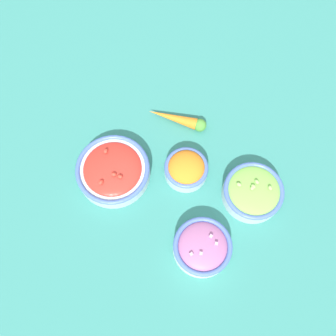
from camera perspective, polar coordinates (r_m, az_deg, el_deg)
The scene contains 6 objects.
ground_plane at distance 0.98m, azimuth -0.00°, elevation -0.63°, with size 3.00×3.00×0.00m, color #337F75.
bowl_cherry_tomatoes at distance 0.96m, azimuth -8.37°, elevation -0.34°, with size 0.19×0.19×0.06m.
bowl_carrots at distance 0.95m, azimuth 2.79°, elevation -0.09°, with size 0.11×0.11×0.06m.
bowl_red_onion at distance 0.90m, azimuth 5.26°, elevation -11.86°, with size 0.14×0.14×0.06m.
bowl_lettuce at distance 0.95m, azimuth 12.83°, elevation -3.55°, with size 0.15×0.15×0.06m.
loose_carrot at distance 1.03m, azimuth 1.69°, elevation 7.42°, with size 0.15×0.11×0.04m.
Camera 1 is at (0.25, -0.23, 0.92)m, focal length 40.00 mm.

